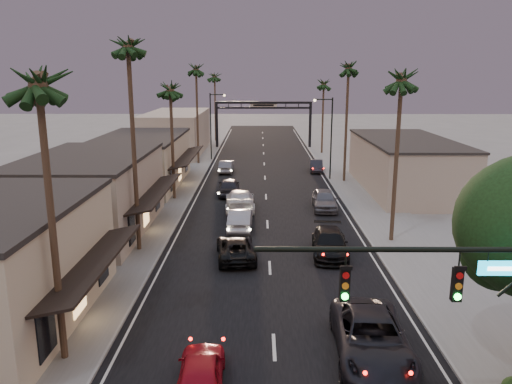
{
  "coord_description": "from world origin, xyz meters",
  "views": [
    {
      "loc": [
        -0.65,
        -9.26,
        11.38
      ],
      "look_at": [
        -0.9,
        28.4,
        2.5
      ],
      "focal_mm": 35.0,
      "sensor_mm": 36.0,
      "label": 1
    }
  ],
  "objects_px": {
    "palm_rc": "(324,81)",
    "palm_ra": "(402,74)",
    "palm_rb": "(349,64)",
    "oncoming_pickup": "(236,248)",
    "traffic_signal": "(479,300)",
    "palm_far": "(215,74)",
    "oncoming_silver": "(240,219)",
    "curbside_near": "(371,338)",
    "streetlight_right": "(329,132)",
    "palm_lc": "(170,85)",
    "streetlight_left": "(213,121)",
    "curbside_black": "(330,243)",
    "oncoming_red": "(201,372)",
    "arch": "(263,113)",
    "palm_lb": "(128,40)",
    "palm_la": "(37,73)",
    "palm_ld": "(196,66)"
  },
  "relations": [
    {
      "from": "palm_lc",
      "to": "palm_rc",
      "type": "bearing_deg",
      "value": 58.44
    },
    {
      "from": "palm_la",
      "to": "streetlight_right",
      "type": "bearing_deg",
      "value": 66.68
    },
    {
      "from": "palm_lb",
      "to": "palm_rc",
      "type": "bearing_deg",
      "value": 67.73
    },
    {
      "from": "streetlight_left",
      "to": "palm_rc",
      "type": "xyz_separation_m",
      "value": [
        15.52,
        6.0,
        5.14
      ]
    },
    {
      "from": "palm_lb",
      "to": "palm_rb",
      "type": "height_order",
      "value": "palm_lb"
    },
    {
      "from": "streetlight_right",
      "to": "oncoming_silver",
      "type": "height_order",
      "value": "streetlight_right"
    },
    {
      "from": "traffic_signal",
      "to": "oncoming_red",
      "type": "distance_m",
      "value": 9.98
    },
    {
      "from": "arch",
      "to": "oncoming_pickup",
      "type": "relative_size",
      "value": 3.03
    },
    {
      "from": "oncoming_silver",
      "to": "curbside_near",
      "type": "height_order",
      "value": "curbside_near"
    },
    {
      "from": "palm_lb",
      "to": "oncoming_red",
      "type": "bearing_deg",
      "value": -68.8
    },
    {
      "from": "oncoming_red",
      "to": "oncoming_silver",
      "type": "height_order",
      "value": "oncoming_silver"
    },
    {
      "from": "streetlight_right",
      "to": "palm_la",
      "type": "relative_size",
      "value": 0.68
    },
    {
      "from": "oncoming_red",
      "to": "curbside_near",
      "type": "distance_m",
      "value": 7.12
    },
    {
      "from": "palm_ld",
      "to": "palm_rc",
      "type": "distance_m",
      "value": 19.51
    },
    {
      "from": "palm_rc",
      "to": "curbside_black",
      "type": "bearing_deg",
      "value": -96.27
    },
    {
      "from": "streetlight_right",
      "to": "palm_far",
      "type": "distance_m",
      "value": 36.85
    },
    {
      "from": "palm_ra",
      "to": "traffic_signal",
      "type": "bearing_deg",
      "value": -98.28
    },
    {
      "from": "palm_la",
      "to": "palm_ra",
      "type": "bearing_deg",
      "value": 41.09
    },
    {
      "from": "palm_la",
      "to": "curbside_black",
      "type": "height_order",
      "value": "palm_la"
    },
    {
      "from": "arch",
      "to": "palm_lb",
      "type": "bearing_deg",
      "value": -100.16
    },
    {
      "from": "arch",
      "to": "palm_ra",
      "type": "distance_m",
      "value": 47.17
    },
    {
      "from": "arch",
      "to": "palm_ld",
      "type": "distance_m",
      "value": 18.61
    },
    {
      "from": "oncoming_pickup",
      "to": "palm_lc",
      "type": "bearing_deg",
      "value": -73.67
    },
    {
      "from": "palm_lc",
      "to": "palm_rc",
      "type": "height_order",
      "value": "same"
    },
    {
      "from": "palm_la",
      "to": "curbside_near",
      "type": "xyz_separation_m",
      "value": [
        12.56,
        0.26,
        -10.55
      ]
    },
    {
      "from": "palm_rb",
      "to": "oncoming_pickup",
      "type": "distance_m",
      "value": 28.31
    },
    {
      "from": "streetlight_right",
      "to": "oncoming_pickup",
      "type": "distance_m",
      "value": 26.47
    },
    {
      "from": "streetlight_left",
      "to": "palm_far",
      "type": "xyz_separation_m",
      "value": [
        -1.38,
        20.0,
        6.11
      ]
    },
    {
      "from": "palm_lc",
      "to": "curbside_near",
      "type": "bearing_deg",
      "value": -64.84
    },
    {
      "from": "palm_rc",
      "to": "oncoming_silver",
      "type": "distance_m",
      "value": 39.95
    },
    {
      "from": "curbside_black",
      "to": "streetlight_left",
      "type": "bearing_deg",
      "value": 110.38
    },
    {
      "from": "palm_lc",
      "to": "palm_rb",
      "type": "xyz_separation_m",
      "value": [
        17.2,
        8.0,
        1.95
      ]
    },
    {
      "from": "palm_ld",
      "to": "oncoming_silver",
      "type": "relative_size",
      "value": 2.97
    },
    {
      "from": "palm_rc",
      "to": "palm_ra",
      "type": "bearing_deg",
      "value": -90.0
    },
    {
      "from": "palm_far",
      "to": "oncoming_silver",
      "type": "relative_size",
      "value": 2.76
    },
    {
      "from": "traffic_signal",
      "to": "palm_far",
      "type": "distance_m",
      "value": 75.58
    },
    {
      "from": "arch",
      "to": "palm_rc",
      "type": "bearing_deg",
      "value": -34.89
    },
    {
      "from": "traffic_signal",
      "to": "oncoming_pickup",
      "type": "height_order",
      "value": "traffic_signal"
    },
    {
      "from": "palm_ld",
      "to": "curbside_black",
      "type": "relative_size",
      "value": 2.62
    },
    {
      "from": "curbside_black",
      "to": "palm_lb",
      "type": "bearing_deg",
      "value": -179.26
    },
    {
      "from": "palm_la",
      "to": "oncoming_red",
      "type": "relative_size",
      "value": 3.06
    },
    {
      "from": "oncoming_red",
      "to": "curbside_near",
      "type": "bearing_deg",
      "value": -163.84
    },
    {
      "from": "palm_la",
      "to": "curbside_near",
      "type": "bearing_deg",
      "value": 1.18
    },
    {
      "from": "oncoming_pickup",
      "to": "palm_ra",
      "type": "bearing_deg",
      "value": -168.65
    },
    {
      "from": "curbside_black",
      "to": "palm_ld",
      "type": "bearing_deg",
      "value": 114.3
    },
    {
      "from": "palm_la",
      "to": "curbside_near",
      "type": "height_order",
      "value": "palm_la"
    },
    {
      "from": "palm_lb",
      "to": "oncoming_silver",
      "type": "distance_m",
      "value": 14.96
    },
    {
      "from": "arch",
      "to": "oncoming_red",
      "type": "xyz_separation_m",
      "value": [
        -2.78,
        -63.0,
        -4.8
      ]
    },
    {
      "from": "palm_lb",
      "to": "streetlight_right",
      "type": "bearing_deg",
      "value": 55.99
    },
    {
      "from": "streetlight_right",
      "to": "palm_rb",
      "type": "height_order",
      "value": "palm_rb"
    }
  ]
}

